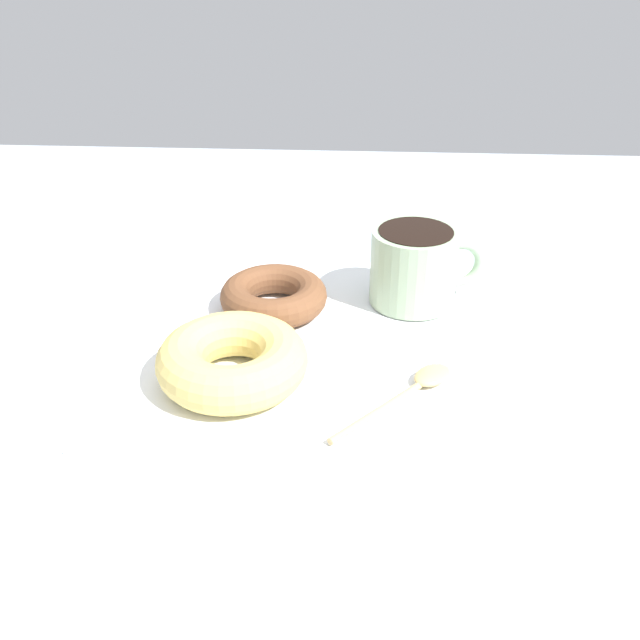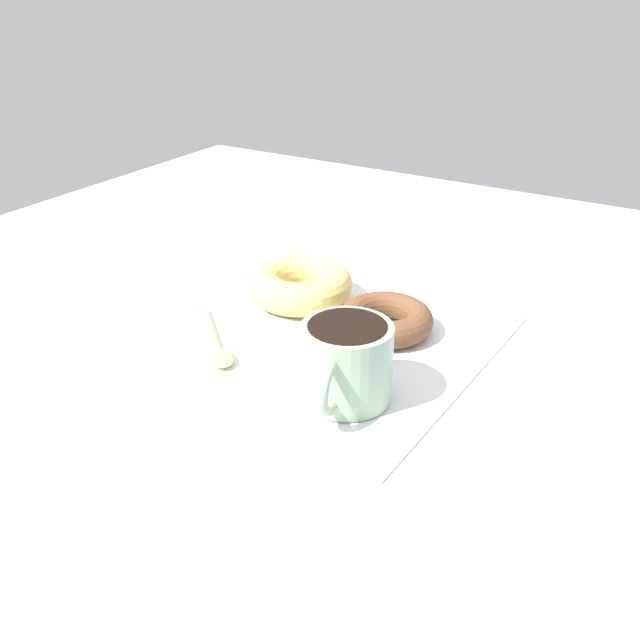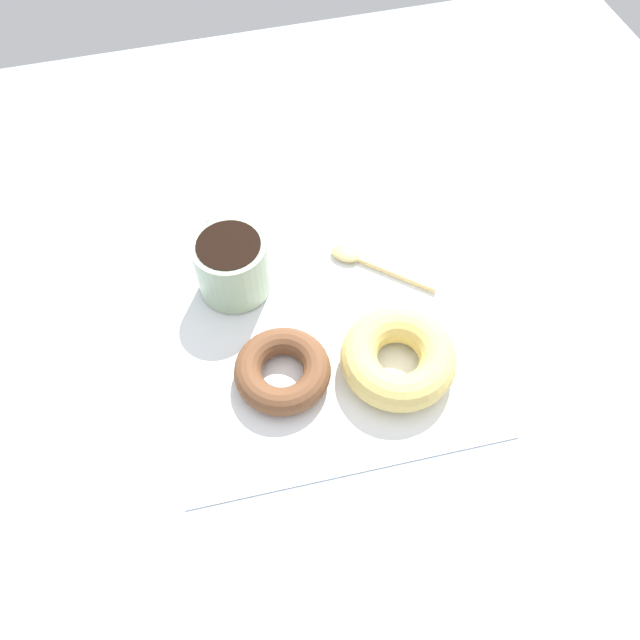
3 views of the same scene
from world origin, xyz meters
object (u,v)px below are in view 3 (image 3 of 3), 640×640
Objects in this scene: donut_far at (398,358)px; spoon at (359,259)px; coffee_cup at (231,264)px; donut_near_cup at (282,370)px.

donut_far is 1.11× the size of spoon.
coffee_cup reaches higher than donut_far.
coffee_cup is at bearing 178.28° from spoon.
coffee_cup reaches higher than donut_near_cup.
coffee_cup is 13.63cm from donut_near_cup.
donut_far is 14.69cm from spoon.
donut_near_cup is 11.97cm from donut_far.
coffee_cup is 20.94cm from donut_far.
donut_far is (11.81, -1.88, 0.48)cm from donut_near_cup.
spoon is (14.77, -0.44, -3.35)cm from coffee_cup.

